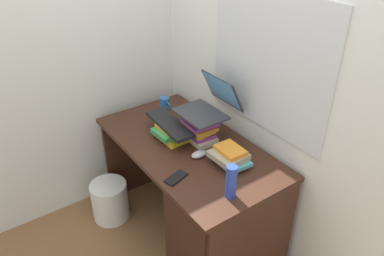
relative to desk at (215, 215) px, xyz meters
name	(u,v)px	position (x,y,z in m)	size (l,w,h in m)	color
ground_plane	(188,228)	(-0.33, 0.03, -0.40)	(6.00, 6.00, 0.00)	brown
wall_back	(241,48)	(-0.32, 0.42, 0.90)	(6.00, 0.06, 2.60)	silver
wall_left	(125,29)	(-1.10, 0.03, 0.90)	(0.05, 6.00, 2.60)	silver
desk	(215,215)	(0.00, 0.00, 0.00)	(1.30, 0.70, 0.74)	#381E14
book_stack_tall	(199,127)	(-0.33, 0.12, 0.43)	(0.23, 0.20, 0.19)	beige
book_stack_keyboard_riser	(171,133)	(-0.46, -0.02, 0.38)	(0.23, 0.20, 0.09)	yellow
book_stack_side	(230,156)	(-0.02, 0.11, 0.39)	(0.24, 0.19, 0.10)	gray
laptop	(209,104)	(-0.33, 0.19, 0.58)	(0.31, 0.34, 0.22)	#2D2D33
keyboard	(170,124)	(-0.46, -0.02, 0.44)	(0.42, 0.14, 0.02)	black
computer_mouse	(199,154)	(-0.18, 0.01, 0.35)	(0.06, 0.10, 0.04)	#A5A8AD
mug	(165,104)	(-0.82, 0.16, 0.38)	(0.11, 0.07, 0.09)	#265999
water_bottle	(231,182)	(0.20, -0.07, 0.43)	(0.06, 0.06, 0.19)	#263FA5
cell_phone	(176,178)	(-0.08, -0.22, 0.34)	(0.07, 0.14, 0.01)	black
wastebasket	(110,201)	(-0.77, -0.38, -0.25)	(0.27, 0.27, 0.30)	silver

